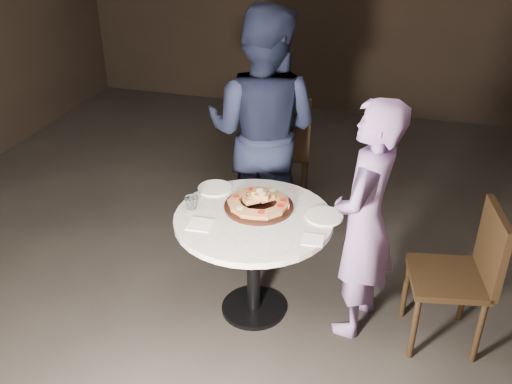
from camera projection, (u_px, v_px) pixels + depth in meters
The scene contains 13 objects.
floor at pixel (258, 302), 3.61m from camera, with size 7.00×7.00×0.00m, color black.
table at pixel (254, 235), 3.28m from camera, with size 1.09×1.09×0.68m.
serving_board at pixel (259, 206), 3.30m from camera, with size 0.40×0.40×0.02m, color black.
focaccia_pile at pixel (259, 201), 3.29m from camera, with size 0.36×0.35×0.10m.
plate_left at pixel (215, 188), 3.50m from camera, with size 0.21×0.21×0.01m, color white.
plate_right at pixel (324, 216), 3.21m from camera, with size 0.21×0.21×0.01m, color white.
water_glass at pixel (191, 203), 3.28m from camera, with size 0.08×0.08×0.08m, color silver.
napkin_near at pixel (200, 225), 3.14m from camera, with size 0.13×0.13×0.01m, color white.
napkin_far at pixel (313, 240), 3.01m from camera, with size 0.11×0.11×0.01m, color white.
chair_far at pixel (281, 144), 4.39m from camera, with size 0.52×0.54×0.97m.
chair_right at pixel (466, 269), 3.09m from camera, with size 0.49×0.47×0.86m.
diner_navy at pixel (263, 131), 3.86m from camera, with size 0.83×0.64×1.70m, color black.
diner_teal at pixel (365, 222), 3.11m from camera, with size 0.52×0.34×1.42m, color #7B629E.
Camera 1 is at (0.77, -2.71, 2.36)m, focal length 40.00 mm.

